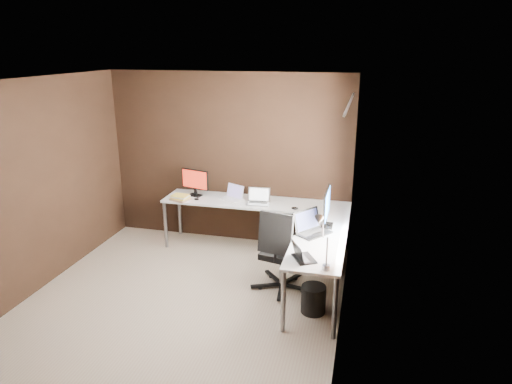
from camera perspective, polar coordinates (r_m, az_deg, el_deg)
room at (r=5.02m, az=-5.48°, el=-0.31°), size 3.60×3.60×2.50m
desk at (r=5.98m, az=2.30°, el=-3.31°), size 2.65×2.25×0.73m
drawer_pedestal at (r=6.15m, az=7.86°, el=-6.69°), size 0.42×0.50×0.60m
monitor_left at (r=6.71m, az=-7.63°, el=1.37°), size 0.44×0.18×0.39m
monitor_right at (r=5.57m, az=8.82°, el=-1.71°), size 0.14×0.56×0.46m
laptop_white at (r=6.55m, az=-2.90°, el=-0.51°), size 0.36×0.32×0.20m
laptop_silver at (r=6.38m, az=0.30°, el=-1.00°), size 0.33×0.24×0.21m
laptop_black_big at (r=5.42m, az=6.85°, el=-4.50°), size 0.46×0.49×0.26m
laptop_black_small at (r=4.76m, az=5.74°, el=-7.94°), size 0.30×0.33×0.18m
book_stack at (r=6.60m, az=-9.47°, el=-0.69°), size 0.30×0.26×0.08m
mouse_left at (r=6.56m, az=-7.45°, el=-0.89°), size 0.09×0.07×0.03m
mouse_corner at (r=6.16m, az=4.87°, el=-2.03°), size 0.10×0.07×0.04m
desk_lamp at (r=4.52m, az=8.19°, el=-5.38°), size 0.18×0.21×0.54m
office_chair at (r=5.57m, az=3.13°, el=-9.21°), size 0.58×0.60×1.03m
wastebasket at (r=5.22m, az=7.18°, el=-13.15°), size 0.34×0.34×0.32m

